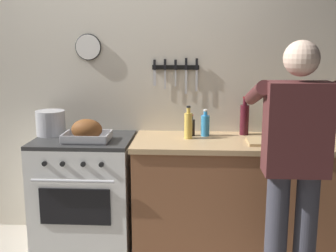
% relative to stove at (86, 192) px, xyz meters
% --- Properties ---
extents(wall_back, '(6.00, 0.13, 2.60)m').
position_rel_stove_xyz_m(wall_back, '(0.22, 0.36, 0.85)').
color(wall_back, beige).
rests_on(wall_back, ground).
extents(counter_block, '(2.03, 0.65, 0.90)m').
position_rel_stove_xyz_m(counter_block, '(1.42, 0.00, 0.00)').
color(counter_block, brown).
rests_on(counter_block, ground).
extents(stove, '(0.76, 0.67, 0.90)m').
position_rel_stove_xyz_m(stove, '(0.00, 0.00, 0.00)').
color(stove, white).
rests_on(stove, ground).
extents(person_cook, '(0.51, 0.63, 1.66)m').
position_rel_stove_xyz_m(person_cook, '(1.48, -0.68, 0.50)').
color(person_cook, '#383842').
rests_on(person_cook, ground).
extents(roasting_pan, '(0.35, 0.26, 0.17)m').
position_rel_stove_xyz_m(roasting_pan, '(0.06, -0.10, 0.53)').
color(roasting_pan, '#B7B7BC').
rests_on(roasting_pan, stove).
extents(stock_pot, '(0.24, 0.24, 0.20)m').
position_rel_stove_xyz_m(stock_pot, '(-0.29, 0.10, 0.55)').
color(stock_pot, '#B7B7BC').
rests_on(stock_pot, stove).
extents(cutting_board, '(0.36, 0.24, 0.02)m').
position_rel_stove_xyz_m(cutting_board, '(1.46, -0.09, 0.46)').
color(cutting_board, tan).
rests_on(cutting_board, counter_block).
extents(bottle_dish_soap, '(0.07, 0.07, 0.22)m').
position_rel_stove_xyz_m(bottle_dish_soap, '(0.96, 0.13, 0.54)').
color(bottle_dish_soap, '#338CCC').
rests_on(bottle_dish_soap, counter_block).
extents(bottle_olive_oil, '(0.07, 0.07, 0.31)m').
position_rel_stove_xyz_m(bottle_olive_oil, '(1.56, 0.20, 0.58)').
color(bottle_olive_oil, '#385623').
rests_on(bottle_olive_oil, counter_block).
extents(bottle_wine_red, '(0.07, 0.07, 0.31)m').
position_rel_stove_xyz_m(bottle_wine_red, '(1.28, 0.20, 0.58)').
color(bottle_wine_red, '#47141E').
rests_on(bottle_wine_red, counter_block).
extents(bottle_cooking_oil, '(0.06, 0.06, 0.26)m').
position_rel_stove_xyz_m(bottle_cooking_oil, '(0.83, 0.03, 0.56)').
color(bottle_cooking_oil, gold).
rests_on(bottle_cooking_oil, counter_block).
extents(bottle_soy_sauce, '(0.06, 0.06, 0.17)m').
position_rel_stove_xyz_m(bottle_soy_sauce, '(0.85, 0.14, 0.52)').
color(bottle_soy_sauce, black).
rests_on(bottle_soy_sauce, counter_block).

